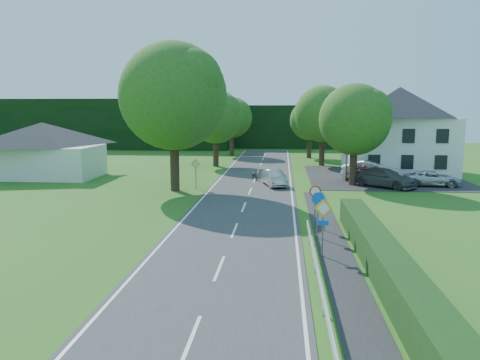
# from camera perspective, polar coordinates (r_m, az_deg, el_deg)

# --- Properties ---
(ground) EXTENTS (160.00, 160.00, 0.00)m
(ground) POSITION_cam_1_polar(r_m,az_deg,el_deg) (14.01, -6.01, -18.93)
(ground) COLOR #265F1B
(ground) RESTS_ON ground
(road) EXTENTS (7.00, 80.00, 0.04)m
(road) POSITION_cam_1_polar(r_m,az_deg,el_deg) (32.90, 0.75, -2.62)
(road) COLOR #363639
(road) RESTS_ON ground
(footpath) EXTENTS (1.50, 44.00, 0.04)m
(footpath) POSITION_cam_1_polar(r_m,az_deg,el_deg) (15.76, 14.22, -15.80)
(footpath) COLOR black
(footpath) RESTS_ON ground
(parking_pad) EXTENTS (14.00, 16.00, 0.04)m
(parking_pad) POSITION_cam_1_polar(r_m,az_deg,el_deg) (46.60, 16.92, 0.36)
(parking_pad) COLOR black
(parking_pad) RESTS_ON ground
(line_edge_left) EXTENTS (0.12, 80.00, 0.01)m
(line_edge_left) POSITION_cam_1_polar(r_m,az_deg,el_deg) (33.30, -4.84, -2.47)
(line_edge_left) COLOR white
(line_edge_left) RESTS_ON road
(line_edge_right) EXTENTS (0.12, 80.00, 0.01)m
(line_edge_right) POSITION_cam_1_polar(r_m,az_deg,el_deg) (32.81, 6.43, -2.67)
(line_edge_right) COLOR white
(line_edge_right) RESTS_ON road
(line_centre) EXTENTS (0.12, 80.00, 0.01)m
(line_centre) POSITION_cam_1_polar(r_m,az_deg,el_deg) (32.89, 0.75, -2.58)
(line_centre) COLOR white
(line_centre) RESTS_ON road
(guardrail) EXTENTS (0.12, 26.00, 0.69)m
(guardrail) POSITION_cam_1_polar(r_m,az_deg,el_deg) (12.81, 11.30, -20.12)
(guardrail) COLOR white
(guardrail) RESTS_ON ground
(hedge_right) EXTENTS (1.20, 30.00, 1.30)m
(hedge_right) POSITION_cam_1_polar(r_m,az_deg,el_deg) (14.07, 22.15, -16.48)
(hedge_right) COLOR #193311
(hedge_right) RESTS_ON ground
(tree_main) EXTENTS (9.40, 9.40, 11.64)m
(tree_main) POSITION_cam_1_polar(r_m,az_deg,el_deg) (37.15, -8.09, 7.60)
(tree_main) COLOR #285419
(tree_main) RESTS_ON ground
(tree_left_far) EXTENTS (7.00, 7.00, 8.58)m
(tree_left_far) POSITION_cam_1_polar(r_m,az_deg,el_deg) (52.74, -2.99, 6.32)
(tree_left_far) COLOR #285419
(tree_left_far) RESTS_ON ground
(tree_right_far) EXTENTS (7.40, 7.40, 9.09)m
(tree_right_far) POSITION_cam_1_polar(r_m,az_deg,el_deg) (54.38, 10.02, 6.54)
(tree_right_far) COLOR #285419
(tree_right_far) RESTS_ON ground
(tree_left_back) EXTENTS (6.60, 6.60, 8.07)m
(tree_left_back) POSITION_cam_1_polar(r_m,az_deg,el_deg) (64.59, -1.02, 6.54)
(tree_left_back) COLOR #285419
(tree_left_back) RESTS_ON ground
(tree_right_back) EXTENTS (6.20, 6.20, 7.56)m
(tree_right_back) POSITION_cam_1_polar(r_m,az_deg,el_deg) (62.32, 8.48, 6.13)
(tree_right_back) COLOR #285419
(tree_right_back) RESTS_ON ground
(tree_right_mid) EXTENTS (7.00, 7.00, 8.58)m
(tree_right_mid) POSITION_cam_1_polar(r_m,az_deg,el_deg) (40.66, 13.75, 5.37)
(tree_right_mid) COLOR #285419
(tree_right_mid) RESTS_ON ground
(treeline_left) EXTENTS (44.00, 6.00, 8.00)m
(treeline_left) POSITION_cam_1_polar(r_m,az_deg,el_deg) (80.22, -17.25, 6.55)
(treeline_left) COLOR black
(treeline_left) RESTS_ON ground
(treeline_right) EXTENTS (30.00, 5.00, 7.00)m
(treeline_right) POSITION_cam_1_polar(r_m,az_deg,el_deg) (78.41, 9.29, 6.42)
(treeline_right) COLOR black
(treeline_right) RESTS_ON ground
(bungalow_left) EXTENTS (11.00, 6.50, 5.20)m
(bungalow_left) POSITION_cam_1_polar(r_m,az_deg,el_deg) (47.94, -22.85, 3.52)
(bungalow_left) COLOR silver
(bungalow_left) RESTS_ON ground
(house_white) EXTENTS (10.60, 8.40, 8.60)m
(house_white) POSITION_cam_1_polar(r_m,az_deg,el_deg) (49.56, 18.73, 5.85)
(house_white) COLOR white
(house_white) RESTS_ON ground
(streetlight) EXTENTS (2.03, 0.18, 8.00)m
(streetlight) POSITION_cam_1_polar(r_m,az_deg,el_deg) (42.57, 12.78, 5.78)
(streetlight) COLOR slate
(streetlight) RESTS_ON ground
(sign_priority_right) EXTENTS (0.78, 0.09, 2.59)m
(sign_priority_right) POSITION_cam_1_polar(r_m,az_deg,el_deg) (20.76, 10.08, -4.48)
(sign_priority_right) COLOR slate
(sign_priority_right) RESTS_ON ground
(sign_roundabout) EXTENTS (0.64, 0.08, 2.37)m
(sign_roundabout) POSITION_cam_1_polar(r_m,az_deg,el_deg) (23.70, 9.47, -3.12)
(sign_roundabout) COLOR slate
(sign_roundabout) RESTS_ON ground
(sign_speed_limit) EXTENTS (0.64, 0.11, 2.37)m
(sign_speed_limit) POSITION_cam_1_polar(r_m,az_deg,el_deg) (25.63, 9.15, -2.00)
(sign_speed_limit) COLOR slate
(sign_speed_limit) RESTS_ON ground
(sign_priority_left) EXTENTS (0.78, 0.09, 2.44)m
(sign_priority_left) POSITION_cam_1_polar(r_m,az_deg,el_deg) (38.09, -5.42, 1.48)
(sign_priority_left) COLOR slate
(sign_priority_left) RESTS_ON ground
(moving_car) EXTENTS (2.46, 4.24, 1.32)m
(moving_car) POSITION_cam_1_polar(r_m,az_deg,el_deg) (39.37, 4.18, 0.24)
(moving_car) COLOR #B4B4B9
(moving_car) RESTS_ON road
(motorcycle) EXTENTS (1.07, 1.76, 0.87)m
(motorcycle) POSITION_cam_1_polar(r_m,az_deg,el_deg) (42.67, 1.81, 0.61)
(motorcycle) COLOR black
(motorcycle) RESTS_ON road
(parked_car_red) EXTENTS (4.14, 2.20, 1.34)m
(parked_car_red) POSITION_cam_1_polar(r_m,az_deg,el_deg) (43.06, 15.73, 0.68)
(parked_car_red) COLOR maroon
(parked_car_red) RESTS_ON parking_pad
(parked_car_silver_a) EXTENTS (5.47, 2.81, 1.72)m
(parked_car_silver_a) POSITION_cam_1_polar(r_m,az_deg,el_deg) (44.25, 15.62, 1.14)
(parked_car_silver_a) COLOR silver
(parked_car_silver_a) RESTS_ON parking_pad
(parked_car_grey) EXTENTS (5.46, 5.05, 1.54)m
(parked_car_grey) POSITION_cam_1_polar(r_m,az_deg,el_deg) (40.54, 17.17, 0.27)
(parked_car_grey) COLOR #48484D
(parked_car_grey) RESTS_ON parking_pad
(parked_car_silver_b) EXTENTS (4.65, 2.36, 1.26)m
(parked_car_silver_b) POSITION_cam_1_polar(r_m,az_deg,el_deg) (42.48, 22.38, 0.18)
(parked_car_silver_b) COLOR silver
(parked_car_silver_b) RESTS_ON parking_pad
(parasol) EXTENTS (2.48, 2.52, 2.03)m
(parasol) POSITION_cam_1_polar(r_m,az_deg,el_deg) (47.93, 13.16, 1.98)
(parasol) COLOR red
(parasol) RESTS_ON parking_pad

